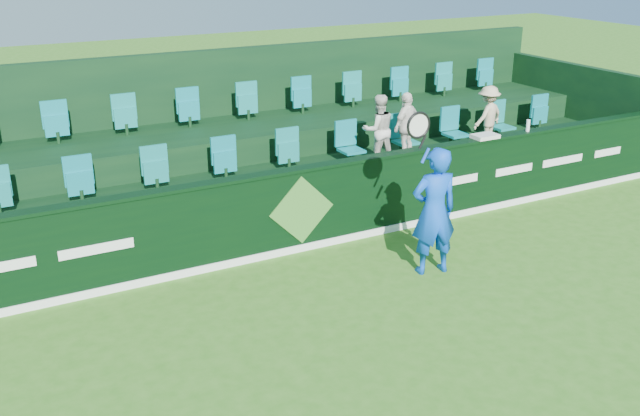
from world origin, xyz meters
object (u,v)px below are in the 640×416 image
spectator_right (488,116)px  drinks_bottle (528,125)px  spectator_middle (407,126)px  tennis_player (434,210)px  spectator_left (378,130)px  towel (485,136)px

spectator_right → drinks_bottle: size_ratio=5.48×
spectator_middle → spectator_right: 1.90m
tennis_player → drinks_bottle: size_ratio=11.87×
spectator_left → spectator_middle: size_ratio=1.01×
spectator_right → spectator_middle: bearing=-15.2°
tennis_player → spectator_left: bearing=73.9°
spectator_middle → drinks_bottle: spectator_middle is taller
spectator_left → spectator_middle: bearing=-171.4°
spectator_left → towel: 1.87m
spectator_left → spectator_right: size_ratio=1.07×
spectator_left → towel: spectator_left is taller
tennis_player → towel: tennis_player is taller
spectator_right → tennis_player: bearing=24.7°
drinks_bottle → spectator_left: bearing=155.7°
tennis_player → spectator_middle: tennis_player is taller
tennis_player → drinks_bottle: (3.27, 1.64, 0.49)m
towel → spectator_left: bearing=143.1°
towel → drinks_bottle: bearing=0.0°
spectator_left → spectator_right: (2.51, 0.00, -0.04)m
towel → tennis_player: bearing=-144.4°
drinks_bottle → spectator_middle: bearing=149.1°
spectator_right → spectator_left: bearing=-15.2°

